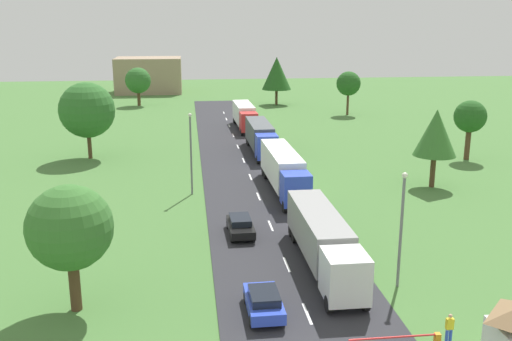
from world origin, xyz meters
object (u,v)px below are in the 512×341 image
(car_lead, at_px, (264,302))
(person_second, at_px, (449,328))
(lamppost_lead, at_px, (402,224))
(tree_elm, at_px, (348,84))
(tree_oak, at_px, (470,117))
(tree_lime, at_px, (277,73))
(lamppost_second, at_px, (191,149))
(truck_second, at_px, (283,169))
(truck_lead, at_px, (323,239))
(barrier_gate, at_px, (422,341))
(tree_ash, at_px, (138,81))
(tree_birch, at_px, (70,228))
(car_second, at_px, (240,225))
(distant_building, at_px, (149,75))
(truck_fourth, at_px, (245,115))
(tree_maple, at_px, (87,110))
(truck_third, at_px, (261,136))
(tree_pine, at_px, (436,133))

(car_lead, height_order, person_second, person_second)
(lamppost_lead, relative_size, tree_elm, 0.97)
(car_lead, distance_m, tree_oak, 44.84)
(tree_lime, bearing_deg, lamppost_second, -106.32)
(truck_second, xyz_separation_m, lamppost_lead, (3.67, -21.10, 1.91))
(truck_lead, height_order, tree_oak, tree_oak)
(barrier_gate, xyz_separation_m, tree_oak, (21.62, 38.79, 4.37))
(truck_lead, height_order, barrier_gate, truck_lead)
(tree_elm, relative_size, tree_ash, 1.03)
(person_second, bearing_deg, tree_birch, 163.36)
(barrier_gate, bearing_deg, tree_elm, 77.17)
(car_second, relative_size, distant_building, 0.29)
(truck_fourth, xyz_separation_m, car_lead, (-4.61, -57.01, -1.30))
(truck_second, xyz_separation_m, car_lead, (-5.04, -23.67, -1.39))
(tree_maple, bearing_deg, tree_oak, -7.46)
(tree_ash, bearing_deg, lamppost_second, -80.97)
(tree_maple, xyz_separation_m, tree_elm, (39.57, 28.52, -0.39))
(tree_birch, bearing_deg, barrier_gate, -20.46)
(car_lead, distance_m, tree_birch, 11.44)
(person_second, bearing_deg, tree_elm, 78.38)
(truck_lead, bearing_deg, lamppost_lead, -39.57)
(tree_maple, xyz_separation_m, distant_building, (3.09, 65.53, -1.86))
(truck_fourth, height_order, barrier_gate, truck_fourth)
(truck_third, height_order, barrier_gate, truck_third)
(truck_fourth, height_order, distant_building, distant_building)
(car_second, relative_size, tree_oak, 0.61)
(lamppost_second, distance_m, distant_building, 82.25)
(lamppost_lead, xyz_separation_m, tree_ash, (-22.03, 81.47, 0.71))
(tree_ash, bearing_deg, truck_third, -67.32)
(truck_fourth, xyz_separation_m, tree_birch, (-15.12, -55.12, 2.81))
(car_second, bearing_deg, tree_ash, 100.42)
(barrier_gate, height_order, lamppost_second, lamppost_second)
(tree_oak, distance_m, tree_ash, 65.38)
(tree_oak, bearing_deg, tree_birch, -140.73)
(person_second, bearing_deg, car_lead, 156.39)
(tree_birch, bearing_deg, truck_third, 68.11)
(tree_lime, bearing_deg, truck_lead, -96.48)
(tree_ash, bearing_deg, person_second, -75.76)
(lamppost_second, relative_size, distant_building, 0.53)
(barrier_gate, distance_m, tree_oak, 44.62)
(tree_elm, bearing_deg, lamppost_second, -121.67)
(truck_fourth, xyz_separation_m, barrier_gate, (2.62, -61.73, -1.43))
(barrier_gate, xyz_separation_m, tree_ash, (-20.55, 88.76, 4.14))
(lamppost_lead, relative_size, lamppost_second, 0.94)
(tree_ash, xyz_separation_m, distant_building, (0.73, 21.39, -0.89))
(tree_oak, bearing_deg, lamppost_second, -162.27)
(lamppost_lead, bearing_deg, car_lead, -163.56)
(tree_pine, bearing_deg, truck_fourth, 114.45)
(person_second, height_order, lamppost_lead, lamppost_lead)
(truck_lead, xyz_separation_m, truck_second, (0.32, 17.80, 0.16))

